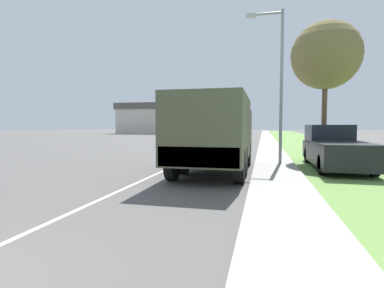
{
  "coord_description": "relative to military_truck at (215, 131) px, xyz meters",
  "views": [
    {
      "loc": [
        3.98,
        -1.52,
        1.87
      ],
      "look_at": [
        0.85,
        11.55,
        1.03
      ],
      "focal_mm": 28.0,
      "sensor_mm": 36.0,
      "label": 1
    }
  ],
  "objects": [
    {
      "name": "ground_plane",
      "position": [
        -2.14,
        29.91,
        -1.64
      ],
      "size": [
        180.0,
        180.0,
        0.0
      ],
      "primitive_type": "plane",
      "color": "#565451"
    },
    {
      "name": "lane_centre_stripe",
      "position": [
        -2.14,
        29.91,
        -1.64
      ],
      "size": [
        0.12,
        120.0,
        0.0
      ],
      "color": "silver",
      "rests_on": "ground"
    },
    {
      "name": "sidewalk_right",
      "position": [
        2.36,
        29.91,
        -1.58
      ],
      "size": [
        1.8,
        120.0,
        0.12
      ],
      "color": "#ADAAA3",
      "rests_on": "ground"
    },
    {
      "name": "grass_strip_right",
      "position": [
        6.76,
        29.91,
        -1.63
      ],
      "size": [
        7.0,
        120.0,
        0.02
      ],
      "color": "#6B9347",
      "rests_on": "ground"
    },
    {
      "name": "military_truck",
      "position": [
        0.0,
        0.0,
        0.0
      ],
      "size": [
        2.55,
        6.69,
        2.91
      ],
      "color": "#474C38",
      "rests_on": "ground"
    },
    {
      "name": "car_nearest_ahead",
      "position": [
        -3.97,
        11.44,
        -0.96
      ],
      "size": [
        1.91,
        4.56,
        1.5
      ],
      "color": "silver",
      "rests_on": "ground"
    },
    {
      "name": "car_second_ahead",
      "position": [
        -0.61,
        21.0,
        -1.0
      ],
      "size": [
        1.72,
        4.82,
        1.41
      ],
      "color": "navy",
      "rests_on": "ground"
    },
    {
      "name": "pickup_truck",
      "position": [
        4.87,
        2.55,
        -0.76
      ],
      "size": [
        2.0,
        5.73,
        1.87
      ],
      "color": "black",
      "rests_on": "grass_strip_right"
    },
    {
      "name": "lamp_post",
      "position": [
        2.4,
        2.84,
        2.65
      ],
      "size": [
        1.69,
        0.24,
        7.01
      ],
      "color": "gray",
      "rests_on": "sidewalk_right"
    },
    {
      "name": "tree_mid_right",
      "position": [
        4.93,
        5.31,
        3.83
      ],
      "size": [
        3.5,
        3.5,
        7.22
      ],
      "color": "brown",
      "rests_on": "grass_strip_right"
    },
    {
      "name": "building_distant",
      "position": [
        -22.16,
        54.6,
        1.81
      ],
      "size": [
        16.63,
        11.51,
        6.82
      ],
      "color": "beige",
      "rests_on": "ground"
    }
  ]
}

